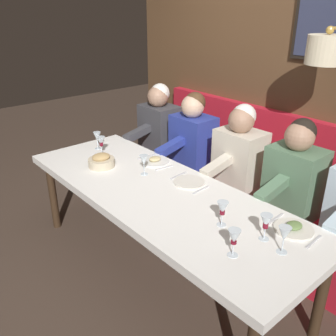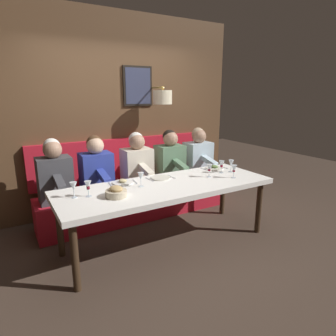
{
  "view_description": "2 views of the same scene",
  "coord_description": "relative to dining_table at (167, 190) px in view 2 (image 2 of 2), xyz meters",
  "views": [
    {
      "loc": [
        -1.52,
        -1.86,
        2.01
      ],
      "look_at": [
        0.05,
        -0.04,
        0.92
      ],
      "focal_mm": 39.33,
      "sensor_mm": 36.0,
      "label": 1
    },
    {
      "loc": [
        -2.78,
        1.62,
        1.77
      ],
      "look_at": [
        0.05,
        -0.04,
        0.92
      ],
      "focal_mm": 31.33,
      "sensor_mm": 36.0,
      "label": 2
    }
  ],
  "objects": [
    {
      "name": "ground_plane",
      "position": [
        0.0,
        0.0,
        -0.68
      ],
      "size": [
        12.0,
        12.0,
        0.0
      ],
      "primitive_type": "plane",
      "color": "#423328"
    },
    {
      "name": "dining_table",
      "position": [
        0.0,
        0.0,
        0.0
      ],
      "size": [
        0.9,
        2.51,
        0.74
      ],
      "color": "white",
      "rests_on": "ground_plane"
    },
    {
      "name": "banquette_bench",
      "position": [
        0.89,
        0.0,
        -0.45
      ],
      "size": [
        0.52,
        2.71,
        0.45
      ],
      "primitive_type": "cube",
      "color": "red",
      "rests_on": "ground_plane"
    },
    {
      "name": "back_wall_panel",
      "position": [
        1.46,
        -0.01,
        0.69
      ],
      "size": [
        0.59,
        3.91,
        2.9
      ],
      "color": "brown",
      "rests_on": "ground_plane"
    },
    {
      "name": "diner_nearest",
      "position": [
        0.88,
        -1.08,
        0.14
      ],
      "size": [
        0.6,
        0.4,
        0.79
      ],
      "color": "silver",
      "rests_on": "banquette_bench"
    },
    {
      "name": "diner_near",
      "position": [
        0.88,
        -0.57,
        0.14
      ],
      "size": [
        0.6,
        0.4,
        0.79
      ],
      "color": "#567A5B",
      "rests_on": "banquette_bench"
    },
    {
      "name": "diner_middle",
      "position": [
        0.88,
        -0.03,
        0.14
      ],
      "size": [
        0.6,
        0.4,
        0.79
      ],
      "color": "beige",
      "rests_on": "banquette_bench"
    },
    {
      "name": "diner_far",
      "position": [
        0.88,
        0.56,
        0.14
      ],
      "size": [
        0.6,
        0.4,
        0.79
      ],
      "color": "#283893",
      "rests_on": "banquette_bench"
    },
    {
      "name": "diner_farthest",
      "position": [
        0.88,
        1.07,
        0.14
      ],
      "size": [
        0.6,
        0.4,
        0.79
      ],
      "color": "#3D3D42",
      "rests_on": "banquette_bench"
    },
    {
      "name": "place_setting_0",
      "position": [
        0.3,
        0.42,
        0.08
      ],
      "size": [
        0.24,
        0.33,
        0.05
      ],
      "color": "white",
      "rests_on": "dining_table"
    },
    {
      "name": "place_setting_1",
      "position": [
        0.29,
        -0.94,
        0.08
      ],
      "size": [
        0.24,
        0.31,
        0.05
      ],
      "color": "silver",
      "rests_on": "dining_table"
    },
    {
      "name": "place_setting_2",
      "position": [
        0.25,
        -0.06,
        0.07
      ],
      "size": [
        0.24,
        0.32,
        0.01
      ],
      "color": "silver",
      "rests_on": "dining_table"
    },
    {
      "name": "wine_glass_0",
      "position": [
        -0.18,
        -0.85,
        0.18
      ],
      "size": [
        0.07,
        0.07,
        0.16
      ],
      "color": "silver",
      "rests_on": "dining_table"
    },
    {
      "name": "wine_glass_1",
      "position": [
        0.05,
        -1.01,
        0.18
      ],
      "size": [
        0.07,
        0.07,
        0.16
      ],
      "color": "silver",
      "rests_on": "dining_table"
    },
    {
      "name": "wine_glass_2",
      "position": [
        -0.0,
        -0.61,
        0.18
      ],
      "size": [
        0.07,
        0.07,
        0.16
      ],
      "color": "silver",
      "rests_on": "dining_table"
    },
    {
      "name": "wine_glass_3",
      "position": [
        0.1,
        1.03,
        0.18
      ],
      "size": [
        0.07,
        0.07,
        0.16
      ],
      "color": "silver",
      "rests_on": "dining_table"
    },
    {
      "name": "wine_glass_4",
      "position": [
        0.06,
        0.89,
        0.18
      ],
      "size": [
        0.07,
        0.07,
        0.16
      ],
      "color": "silver",
      "rests_on": "dining_table"
    },
    {
      "name": "wine_glass_5",
      "position": [
        0.08,
        -0.87,
        0.18
      ],
      "size": [
        0.07,
        0.07,
        0.16
      ],
      "color": "silver",
      "rests_on": "dining_table"
    },
    {
      "name": "wine_glass_6",
      "position": [
        0.08,
        0.29,
        0.18
      ],
      "size": [
        0.07,
        0.07,
        0.16
      ],
      "color": "silver",
      "rests_on": "dining_table"
    },
    {
      "name": "bread_bowl",
      "position": [
        -0.09,
        0.65,
        0.11
      ],
      "size": [
        0.22,
        0.22,
        0.12
      ],
      "color": "beige",
      "rests_on": "dining_table"
    }
  ]
}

